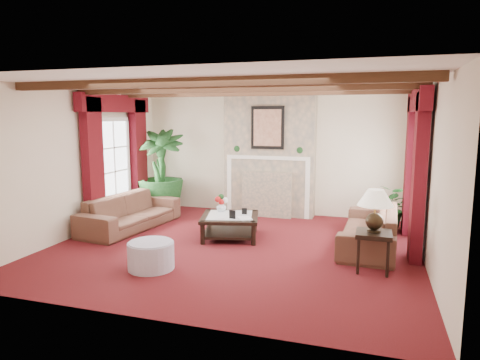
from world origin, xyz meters
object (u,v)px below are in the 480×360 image
(coffee_table, at_px, (230,227))
(ottoman, at_px, (151,256))
(sofa_left, at_px, (130,206))
(sofa_right, at_px, (370,221))
(side_table, at_px, (373,251))
(potted_palm, at_px, (161,190))

(coffee_table, distance_m, ottoman, 1.95)
(sofa_left, xyz_separation_m, sofa_right, (4.51, 0.16, -0.01))
(coffee_table, height_order, side_table, side_table)
(side_table, bearing_deg, coffee_table, 158.34)
(coffee_table, xyz_separation_m, ottoman, (-0.58, -1.86, -0.01))
(coffee_table, height_order, ottoman, coffee_table)
(sofa_left, bearing_deg, ottoman, -134.40)
(coffee_table, bearing_deg, sofa_left, 164.73)
(side_table, relative_size, ottoman, 0.86)
(sofa_left, distance_m, potted_palm, 1.43)
(side_table, height_order, ottoman, side_table)
(side_table, bearing_deg, ottoman, -164.25)
(ottoman, bearing_deg, sofa_left, 128.29)
(side_table, distance_m, ottoman, 3.20)
(sofa_right, xyz_separation_m, potted_palm, (-4.59, 1.26, 0.10))
(potted_palm, bearing_deg, ottoman, -64.60)
(potted_palm, bearing_deg, sofa_right, -15.31)
(coffee_table, distance_m, side_table, 2.68)
(sofa_left, relative_size, coffee_table, 2.29)
(sofa_left, height_order, potted_palm, potted_palm)
(sofa_right, xyz_separation_m, coffee_table, (-2.43, -0.21, -0.23))
(coffee_table, relative_size, ottoman, 1.51)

